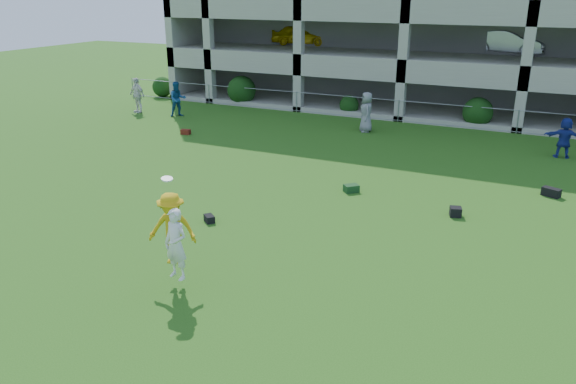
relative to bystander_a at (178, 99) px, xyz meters
The scene contains 14 objects.
ground 19.04m from the bystander_a, 52.65° to the right, with size 100.00×100.00×0.00m, color #235114.
bystander_a is the anchor object (origin of this frame).
bystander_b 2.74m from the bystander_a, behind, with size 1.17×0.49×2.00m, color silver.
bystander_c 10.68m from the bystander_a, ahead, with size 0.97×0.63×1.98m, color gray.
bystander_d 19.61m from the bystander_a, ahead, with size 1.60×0.51×1.73m, color navy.
bag_black_b 15.64m from the bystander_a, 50.94° to the right, with size 0.40×0.25×0.22m, color black.
bag_green_c 15.04m from the bystander_a, 30.70° to the right, with size 0.50×0.35×0.26m, color #13361B.
crate_d 18.66m from the bystander_a, 26.78° to the right, with size 0.35×0.35×0.30m, color black.
bag_black_e 20.03m from the bystander_a, 14.86° to the right, with size 0.60×0.30×0.30m, color black.
bag_red_f 4.36m from the bystander_a, 49.84° to the right, with size 0.45×0.28×0.24m, color #58200F.
frisbee_contest 19.36m from the bystander_a, 54.50° to the right, with size 1.40×1.18×2.31m.
parking_garage 17.80m from the bystander_a, 47.52° to the left, with size 30.00×14.00×12.00m.
fence 12.18m from the bystander_a, 18.63° to the left, with size 36.06×0.06×1.20m.
shrub_row 16.77m from the bystander_a, 15.88° to the left, with size 34.38×2.52×3.50m.
Camera 1 is at (7.33, -10.44, 6.83)m, focal length 35.00 mm.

